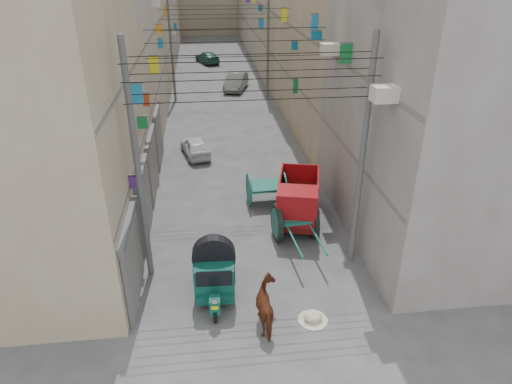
{
  "coord_description": "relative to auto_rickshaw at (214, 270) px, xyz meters",
  "views": [
    {
      "loc": [
        -1.46,
        -7.25,
        9.83
      ],
      "look_at": [
        0.16,
        6.5,
        2.71
      ],
      "focal_mm": 32.0,
      "sensor_mm": 36.0,
      "label": 1
    }
  ],
  "objects": [
    {
      "name": "distant_car_grey",
      "position": [
        2.73,
        26.03,
        -0.32
      ],
      "size": [
        2.47,
        4.3,
        1.34
      ],
      "primitive_type": "imported",
      "rotation": [
        0.0,
        0.0,
        -0.27
      ],
      "color": "slate",
      "rests_on": "ground"
    },
    {
      "name": "distant_car_green",
      "position": [
        0.61,
        37.28,
        -0.42
      ],
      "size": [
        2.84,
        4.29,
        1.16
      ],
      "primitive_type": "imported",
      "rotation": [
        0.0,
        0.0,
        3.48
      ],
      "color": "#1F5C4E",
      "rests_on": "ground"
    },
    {
      "name": "mini_truck",
      "position": [
        3.5,
        4.02,
        -0.03
      ],
      "size": [
        2.39,
        3.84,
        2.0
      ],
      "rotation": [
        0.0,
        0.0,
        -0.24
      ],
      "color": "black",
      "rests_on": "ground"
    },
    {
      "name": "utility_poles",
      "position": [
        1.4,
        12.42,
        3.01
      ],
      "size": [
        7.4,
        22.2,
        8.0
      ],
      "color": "#525254",
      "rests_on": "ground"
    },
    {
      "name": "feed_sack",
      "position": [
        2.89,
        -1.55,
        -0.85
      ],
      "size": [
        0.56,
        0.45,
        0.28
      ],
      "primitive_type": "ellipsoid",
      "color": "beige",
      "rests_on": "ground"
    },
    {
      "name": "auto_rickshaw",
      "position": [
        0.0,
        0.0,
        0.0
      ],
      "size": [
        1.44,
        2.42,
        1.69
      ],
      "rotation": [
        0.0,
        0.0,
        -0.04
      ],
      "color": "black",
      "rests_on": "ground"
    },
    {
      "name": "building_row_right",
      "position": [
        9.4,
        29.54,
        5.46
      ],
      "size": [
        8.0,
        62.0,
        14.0
      ],
      "color": "gray",
      "rests_on": "ground"
    },
    {
      "name": "signboards",
      "position": [
        1.39,
        17.07,
        2.44
      ],
      "size": [
        8.22,
        40.52,
        5.67
      ],
      "color": "#0D698F",
      "rests_on": "ground"
    },
    {
      "name": "distant_car_white",
      "position": [
        -0.64,
        12.03,
        -0.46
      ],
      "size": [
        1.92,
        3.32,
        1.06
      ],
      "primitive_type": "imported",
      "rotation": [
        0.0,
        0.0,
        3.36
      ],
      "color": "silver",
      "rests_on": "ground"
    },
    {
      "name": "horse",
      "position": [
        1.53,
        -1.58,
        -0.3
      ],
      "size": [
        0.89,
        1.7,
        1.39
      ],
      "primitive_type": "imported",
      "rotation": [
        0.0,
        0.0,
        3.23
      ],
      "color": "maroon",
      "rests_on": "ground"
    },
    {
      "name": "shutters_left",
      "position": [
        -2.52,
        5.79,
        0.5
      ],
      "size": [
        0.18,
        14.4,
        2.88
      ],
      "color": "#4A4A4F",
      "rests_on": "ground"
    },
    {
      "name": "building_row_left",
      "position": [
        -6.59,
        29.54,
        5.46
      ],
      "size": [
        8.0,
        62.0,
        14.0
      ],
      "color": "tan",
      "rests_on": "ground"
    },
    {
      "name": "tonga_cart",
      "position": [
        3.2,
        3.07,
        -0.21
      ],
      "size": [
        1.68,
        3.43,
        1.51
      ],
      "rotation": [
        0.0,
        0.0,
        0.08
      ],
      "color": "black",
      "rests_on": "ground"
    },
    {
      "name": "second_cart",
      "position": [
        2.51,
        6.06,
        -0.22
      ],
      "size": [
        1.7,
        1.52,
        1.45
      ],
      "rotation": [
        0.0,
        0.0,
        0.04
      ],
      "color": "#155D4E",
      "rests_on": "ground"
    },
    {
      "name": "ac_units",
      "position": [
        5.05,
        3.08,
        6.44
      ],
      "size": [
        0.7,
        6.55,
        3.35
      ],
      "color": "beige",
      "rests_on": "ground"
    },
    {
      "name": "overhead_cables",
      "position": [
        1.4,
        9.82,
        5.77
      ],
      "size": [
        7.4,
        22.52,
        1.12
      ],
      "color": "black",
      "rests_on": "ground"
    }
  ]
}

